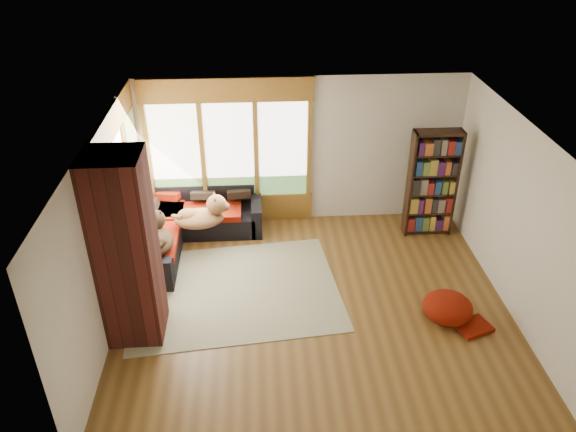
# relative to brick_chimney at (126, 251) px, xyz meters

# --- Properties ---
(floor) EXTENTS (5.50, 5.50, 0.00)m
(floor) POSITION_rel_brick_chimney_xyz_m (2.40, 0.35, -1.30)
(floor) COLOR brown
(floor) RESTS_ON ground
(ceiling) EXTENTS (5.50, 5.50, 0.00)m
(ceiling) POSITION_rel_brick_chimney_xyz_m (2.40, 0.35, 1.30)
(ceiling) COLOR white
(wall_back) EXTENTS (5.50, 0.04, 2.60)m
(wall_back) POSITION_rel_brick_chimney_xyz_m (2.40, 2.85, 0.00)
(wall_back) COLOR silver
(wall_back) RESTS_ON ground
(wall_front) EXTENTS (5.50, 0.04, 2.60)m
(wall_front) POSITION_rel_brick_chimney_xyz_m (2.40, -2.15, 0.00)
(wall_front) COLOR silver
(wall_front) RESTS_ON ground
(wall_left) EXTENTS (0.04, 5.00, 2.60)m
(wall_left) POSITION_rel_brick_chimney_xyz_m (-0.35, 0.35, 0.00)
(wall_left) COLOR silver
(wall_left) RESTS_ON ground
(wall_right) EXTENTS (0.04, 5.00, 2.60)m
(wall_right) POSITION_rel_brick_chimney_xyz_m (5.15, 0.35, 0.00)
(wall_right) COLOR silver
(wall_right) RESTS_ON ground
(windows_back) EXTENTS (2.82, 0.10, 1.90)m
(windows_back) POSITION_rel_brick_chimney_xyz_m (1.20, 2.82, 0.05)
(windows_back) COLOR olive
(windows_back) RESTS_ON wall_back
(windows_left) EXTENTS (0.10, 2.62, 1.90)m
(windows_left) POSITION_rel_brick_chimney_xyz_m (-0.32, 1.55, 0.05)
(windows_left) COLOR olive
(windows_left) RESTS_ON wall_left
(roller_blind) EXTENTS (0.03, 0.72, 0.90)m
(roller_blind) POSITION_rel_brick_chimney_xyz_m (-0.29, 2.38, 0.45)
(roller_blind) COLOR #8AA06D
(roller_blind) RESTS_ON wall_left
(brick_chimney) EXTENTS (0.70, 0.70, 2.60)m
(brick_chimney) POSITION_rel_brick_chimney_xyz_m (0.00, 0.00, 0.00)
(brick_chimney) COLOR #471914
(brick_chimney) RESTS_ON ground
(sectional_sofa) EXTENTS (2.20, 2.20, 0.80)m
(sectional_sofa) POSITION_rel_brick_chimney_xyz_m (0.45, 2.05, -1.00)
(sectional_sofa) COLOR black
(sectional_sofa) RESTS_ON ground
(area_rug) EXTENTS (3.27, 2.63, 0.01)m
(area_rug) POSITION_rel_brick_chimney_xyz_m (1.26, 0.78, -1.29)
(area_rug) COLOR beige
(area_rug) RESTS_ON ground
(bookshelf) EXTENTS (0.80, 0.27, 1.87)m
(bookshelf) POSITION_rel_brick_chimney_xyz_m (4.54, 2.22, -0.36)
(bookshelf) COLOR black
(bookshelf) RESTS_ON ground
(pouf) EXTENTS (0.76, 0.76, 0.37)m
(pouf) POSITION_rel_brick_chimney_xyz_m (4.21, -0.02, -1.10)
(pouf) COLOR maroon
(pouf) RESTS_ON area_rug
(dog_tan) EXTENTS (0.88, 0.60, 0.46)m
(dog_tan) POSITION_rel_brick_chimney_xyz_m (0.78, 1.89, -0.53)
(dog_tan) COLOR brown
(dog_tan) RESTS_ON sectional_sofa
(dog_brindle) EXTENTS (0.57, 0.83, 0.43)m
(dog_brindle) POSITION_rel_brick_chimney_xyz_m (0.12, 1.34, -0.55)
(dog_brindle) COLOR black
(dog_brindle) RESTS_ON sectional_sofa
(throw_pillows) EXTENTS (1.98, 1.68, 0.45)m
(throw_pillows) POSITION_rel_brick_chimney_xyz_m (0.48, 2.20, -0.55)
(throw_pillows) COLOR black
(throw_pillows) RESTS_ON sectional_sofa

